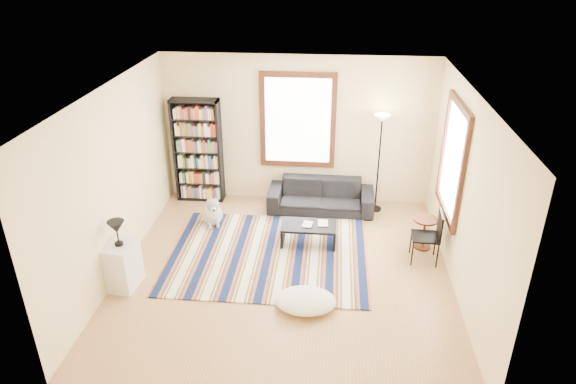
# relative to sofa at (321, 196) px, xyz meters

# --- Properties ---
(floor) EXTENTS (5.00, 5.00, 0.10)m
(floor) POSITION_rel_sofa_xyz_m (-0.47, -2.05, -0.34)
(floor) COLOR #A97E4D
(floor) RESTS_ON ground
(ceiling) EXTENTS (5.00, 5.00, 0.10)m
(ceiling) POSITION_rel_sofa_xyz_m (-0.47, -2.05, 2.56)
(ceiling) COLOR white
(ceiling) RESTS_ON floor
(wall_back) EXTENTS (5.00, 0.10, 2.80)m
(wall_back) POSITION_rel_sofa_xyz_m (-0.47, 0.50, 1.11)
(wall_back) COLOR beige
(wall_back) RESTS_ON floor
(wall_front) EXTENTS (5.00, 0.10, 2.80)m
(wall_front) POSITION_rel_sofa_xyz_m (-0.47, -4.60, 1.11)
(wall_front) COLOR beige
(wall_front) RESTS_ON floor
(wall_left) EXTENTS (0.10, 5.00, 2.80)m
(wall_left) POSITION_rel_sofa_xyz_m (-3.02, -2.05, 1.11)
(wall_left) COLOR beige
(wall_left) RESTS_ON floor
(wall_right) EXTENTS (0.10, 5.00, 2.80)m
(wall_right) POSITION_rel_sofa_xyz_m (2.08, -2.05, 1.11)
(wall_right) COLOR beige
(wall_right) RESTS_ON floor
(window_back) EXTENTS (1.20, 0.06, 1.60)m
(window_back) POSITION_rel_sofa_xyz_m (-0.47, 0.42, 1.31)
(window_back) COLOR white
(window_back) RESTS_ON wall_back
(window_right) EXTENTS (0.06, 1.20, 1.60)m
(window_right) POSITION_rel_sofa_xyz_m (2.00, -1.25, 1.31)
(window_right) COLOR white
(window_right) RESTS_ON wall_right
(rug) EXTENTS (3.17, 2.54, 0.02)m
(rug) POSITION_rel_sofa_xyz_m (-0.79, -1.64, -0.28)
(rug) COLOR #0C183F
(rug) RESTS_ON floor
(sofa) EXTENTS (1.96, 0.79, 0.57)m
(sofa) POSITION_rel_sofa_xyz_m (0.00, 0.00, 0.00)
(sofa) COLOR black
(sofa) RESTS_ON floor
(bookshelf) EXTENTS (0.90, 0.30, 2.00)m
(bookshelf) POSITION_rel_sofa_xyz_m (-2.35, 0.27, 0.71)
(bookshelf) COLOR black
(bookshelf) RESTS_ON floor
(coffee_table) EXTENTS (0.99, 0.69, 0.36)m
(coffee_table) POSITION_rel_sofa_xyz_m (-0.16, -1.23, -0.11)
(coffee_table) COLOR black
(coffee_table) RESTS_ON floor
(book_a) EXTENTS (0.19, 0.23, 0.02)m
(book_a) POSITION_rel_sofa_xyz_m (-0.26, -1.23, 0.08)
(book_a) COLOR beige
(book_a) RESTS_ON coffee_table
(book_b) EXTENTS (0.23, 0.18, 0.02)m
(book_b) POSITION_rel_sofa_xyz_m (-0.01, -1.18, 0.08)
(book_b) COLOR beige
(book_b) RESTS_ON coffee_table
(floor_cushion) EXTENTS (1.02, 0.89, 0.21)m
(floor_cushion) POSITION_rel_sofa_xyz_m (-0.11, -2.90, -0.18)
(floor_cushion) COLOR beige
(floor_cushion) RESTS_ON floor
(floor_lamp) EXTENTS (0.37, 0.37, 1.86)m
(floor_lamp) POSITION_rel_sofa_xyz_m (1.03, 0.10, 0.64)
(floor_lamp) COLOR black
(floor_lamp) RESTS_ON floor
(side_table) EXTENTS (0.51, 0.51, 0.54)m
(side_table) POSITION_rel_sofa_xyz_m (1.73, -1.18, -0.02)
(side_table) COLOR #452411
(side_table) RESTS_ON floor
(folding_chair) EXTENTS (0.44, 0.42, 0.86)m
(folding_chair) POSITION_rel_sofa_xyz_m (1.68, -1.57, 0.14)
(folding_chair) COLOR black
(folding_chair) RESTS_ON floor
(white_cabinet) EXTENTS (0.43, 0.54, 0.70)m
(white_cabinet) POSITION_rel_sofa_xyz_m (-2.77, -2.65, 0.06)
(white_cabinet) COLOR silver
(white_cabinet) RESTS_ON floor
(table_lamp) EXTENTS (0.32, 0.32, 0.38)m
(table_lamp) POSITION_rel_sofa_xyz_m (-2.77, -2.65, 0.60)
(table_lamp) COLOR black
(table_lamp) RESTS_ON white_cabinet
(dog) EXTENTS (0.59, 0.69, 0.58)m
(dog) POSITION_rel_sofa_xyz_m (-1.90, -0.72, 0.00)
(dog) COLOR #B5B5B5
(dog) RESTS_ON floor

